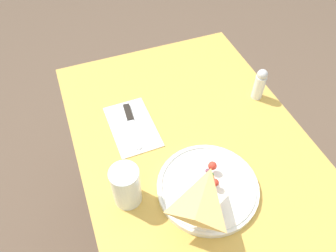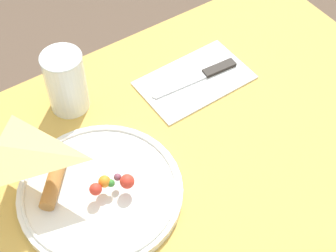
% 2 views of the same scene
% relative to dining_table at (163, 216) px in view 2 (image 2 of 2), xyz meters
% --- Properties ---
extents(dining_table, '(1.04, 0.65, 0.74)m').
position_rel_dining_table_xyz_m(dining_table, '(0.00, 0.00, 0.00)').
color(dining_table, gold).
rests_on(dining_table, ground_plane).
extents(plate_pizza, '(0.26, 0.26, 0.05)m').
position_rel_dining_table_xyz_m(plate_pizza, '(0.10, -0.03, 0.14)').
color(plate_pizza, white).
rests_on(plate_pizza, dining_table).
extents(milk_glass, '(0.07, 0.07, 0.12)m').
position_rel_dining_table_xyz_m(milk_glass, '(0.05, -0.23, 0.18)').
color(milk_glass, white).
rests_on(milk_glass, dining_table).
extents(napkin_folded, '(0.21, 0.13, 0.00)m').
position_rel_dining_table_xyz_m(napkin_folded, '(-0.17, -0.15, 0.13)').
color(napkin_folded, white).
rests_on(napkin_folded, dining_table).
extents(butter_knife, '(0.18, 0.03, 0.01)m').
position_rel_dining_table_xyz_m(butter_knife, '(-0.18, -0.15, 0.13)').
color(butter_knife, black).
rests_on(butter_knife, napkin_folded).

